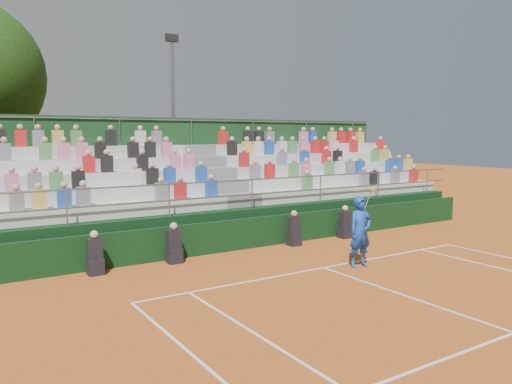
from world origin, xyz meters
TOP-DOWN VIEW (x-y plane):
  - ground at (0.00, 0.00)m, footprint 90.00×90.00m
  - courtside_wall at (0.00, 3.20)m, footprint 20.00×0.15m
  - line_officials at (-1.12, 2.75)m, footprint 9.27×0.40m
  - grandstand at (-0.01, 6.44)m, footprint 20.00×5.20m
  - tennis_player at (0.96, -0.43)m, footprint 0.91×0.53m
  - floodlight_mast at (0.94, 12.50)m, footprint 0.60×0.25m

SIDE VIEW (x-z plane):
  - ground at x=0.00m, z-range 0.00..0.00m
  - line_officials at x=-1.12m, z-range -0.12..1.07m
  - courtside_wall at x=0.00m, z-range 0.00..1.00m
  - tennis_player at x=0.96m, z-range -0.11..2.11m
  - grandstand at x=-0.01m, z-range -1.11..3.29m
  - floodlight_mast at x=0.94m, z-range 0.68..9.20m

